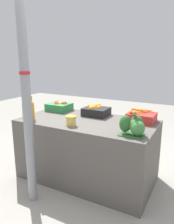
% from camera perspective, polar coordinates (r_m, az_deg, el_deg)
% --- Properties ---
extents(ground_plane, '(10.00, 10.00, 0.00)m').
position_cam_1_polar(ground_plane, '(2.87, 0.00, -16.52)').
color(ground_plane, gray).
extents(market_table, '(1.58, 0.84, 0.74)m').
position_cam_1_polar(market_table, '(2.70, 0.00, -9.73)').
color(market_table, '#56514C').
rests_on(market_table, ground_plane).
extents(support_pole, '(0.10, 0.10, 2.41)m').
position_cam_1_polar(support_pole, '(2.12, -15.76, 6.64)').
color(support_pole, gray).
rests_on(support_pole, ground_plane).
extents(apple_crate, '(0.31, 0.26, 0.14)m').
position_cam_1_polar(apple_crate, '(3.06, -7.15, 1.50)').
color(apple_crate, '#2D8442').
rests_on(apple_crate, market_table).
extents(orange_crate, '(0.31, 0.26, 0.14)m').
position_cam_1_polar(orange_crate, '(2.78, 2.23, 0.41)').
color(orange_crate, black).
rests_on(orange_crate, market_table).
extents(carrot_crate, '(0.31, 0.27, 0.14)m').
position_cam_1_polar(carrot_crate, '(2.58, 14.04, -1.19)').
color(carrot_crate, red).
rests_on(carrot_crate, market_table).
extents(broccoli_pile, '(0.25, 0.19, 0.19)m').
position_cam_1_polar(broccoli_pile, '(2.11, 12.08, -3.50)').
color(broccoli_pile, '#2D602D').
rests_on(broccoli_pile, market_table).
extents(juice_bottle_cloudy, '(0.06, 0.06, 0.27)m').
position_cam_1_polar(juice_bottle_cloudy, '(2.75, -16.00, 0.70)').
color(juice_bottle_cloudy, beige).
rests_on(juice_bottle_cloudy, market_table).
extents(juice_bottle_amber, '(0.07, 0.07, 0.28)m').
position_cam_1_polar(juice_bottle_amber, '(2.67, -14.31, 0.64)').
color(juice_bottle_amber, gold).
rests_on(juice_bottle_amber, market_table).
extents(pickle_jar, '(0.11, 0.11, 0.11)m').
position_cam_1_polar(pickle_jar, '(2.37, -4.18, -2.27)').
color(pickle_jar, '#DBBC56').
rests_on(pickle_jar, market_table).
extents(sparrow_bird, '(0.06, 0.13, 0.05)m').
position_cam_1_polar(sparrow_bird, '(2.08, 12.27, -0.25)').
color(sparrow_bird, '#4C3D2D').
rests_on(sparrow_bird, broccoli_pile).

